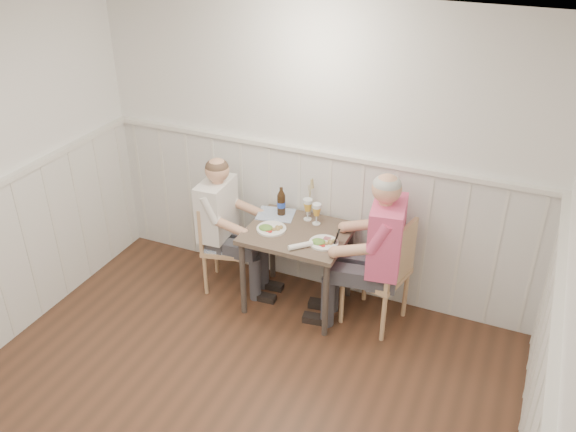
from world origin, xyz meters
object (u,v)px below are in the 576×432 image
at_px(man_in_pink, 378,265).
at_px(diner_cream, 222,234).
at_px(grass_vase, 309,197).
at_px(chair_right, 383,270).
at_px(beer_bottle, 281,203).
at_px(dining_table, 297,242).
at_px(chair_left, 222,240).

xyz_separation_m(man_in_pink, diner_cream, (-1.44, 0.00, -0.06)).
distance_m(man_in_pink, grass_vase, 0.86).
xyz_separation_m(chair_right, man_in_pink, (-0.03, -0.05, 0.08)).
height_order(beer_bottle, grass_vase, grass_vase).
relative_size(dining_table, diner_cream, 0.65).
bearing_deg(beer_bottle, chair_right, -9.36).
xyz_separation_m(man_in_pink, beer_bottle, (-0.96, 0.21, 0.26)).
bearing_deg(beer_bottle, man_in_pink, -12.64).
xyz_separation_m(chair_right, beer_bottle, (-0.98, 0.16, 0.34)).
relative_size(chair_left, beer_bottle, 3.30).
height_order(chair_right, chair_left, chair_right).
height_order(diner_cream, grass_vase, diner_cream).
bearing_deg(dining_table, beer_bottle, 139.09).
distance_m(man_in_pink, diner_cream, 1.44).
bearing_deg(diner_cream, chair_left, 138.89).
height_order(man_in_pink, beer_bottle, man_in_pink).
distance_m(chair_right, chair_left, 1.48).
relative_size(chair_left, diner_cream, 0.67).
distance_m(diner_cream, grass_vase, 0.85).
distance_m(chair_right, beer_bottle, 1.05).
height_order(chair_left, grass_vase, grass_vase).
height_order(dining_table, diner_cream, diner_cream).
relative_size(man_in_pink, grass_vase, 3.86).
xyz_separation_m(chair_left, diner_cream, (0.01, -0.01, 0.07)).
distance_m(chair_right, man_in_pink, 0.10).
distance_m(diner_cream, beer_bottle, 0.62).
xyz_separation_m(beer_bottle, grass_vase, (0.22, 0.10, 0.05)).
xyz_separation_m(diner_cream, grass_vase, (0.70, 0.31, 0.37)).
bearing_deg(diner_cream, dining_table, 0.27).
bearing_deg(dining_table, chair_left, 179.42).
bearing_deg(beer_bottle, chair_left, -157.84).
relative_size(diner_cream, beer_bottle, 4.95).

